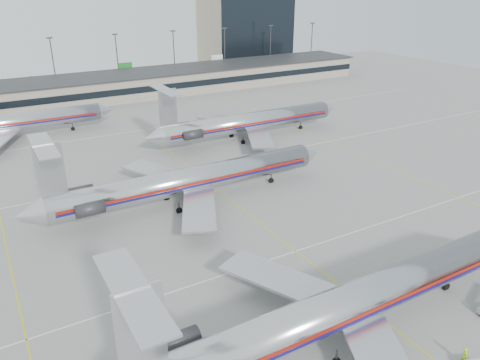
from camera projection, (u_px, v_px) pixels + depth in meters
ground at (353, 297)px, 48.04m from camera, size 260.00×260.00×0.00m
apron_markings at (296, 251)px, 55.99m from camera, size 160.00×0.15×0.02m
terminal at (101, 88)px, 124.76m from camera, size 162.00×17.00×6.25m
light_mast_row at (86, 60)px, 133.77m from camera, size 163.60×0.40×15.28m
distant_building at (245, 29)px, 173.25m from camera, size 30.00×20.00×25.00m
jet_foreground at (339, 308)px, 40.91m from camera, size 46.80×27.56×12.25m
jet_second_row at (184, 181)px, 66.60m from camera, size 46.50×27.38×12.17m
jet_third_row at (246, 122)px, 93.66m from camera, size 44.27×27.23×12.10m
jet_back_row at (0, 124)px, 92.76m from camera, size 43.74×26.90×11.96m
ramp_worker_near at (465, 356)px, 39.27m from camera, size 0.67×0.76×1.75m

